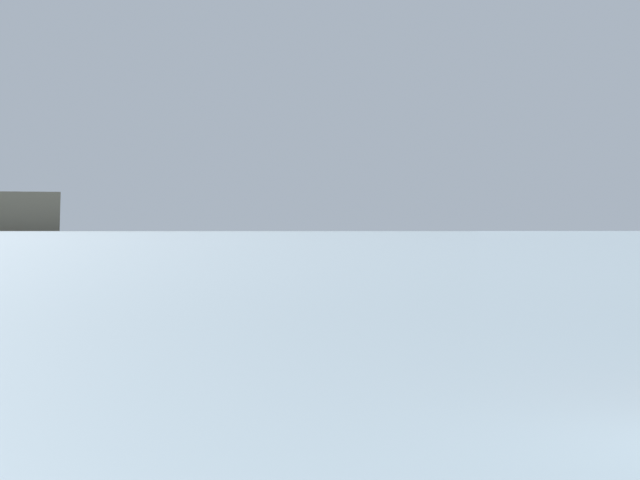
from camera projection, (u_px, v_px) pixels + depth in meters
The scene contains 0 objects.
Camera 1 is at (-5.47, -10.91, 1.89)m, focal length 75.22 mm.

